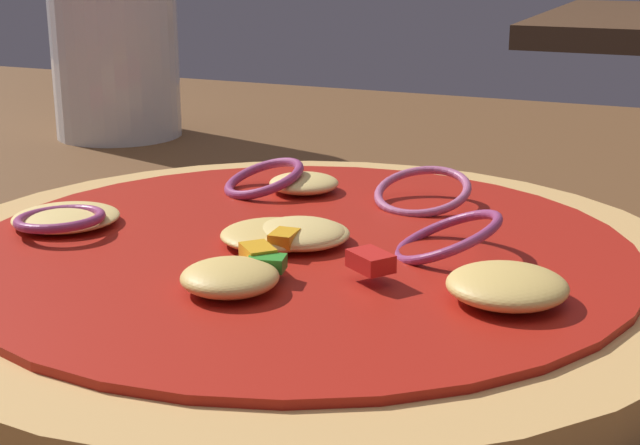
{
  "coord_description": "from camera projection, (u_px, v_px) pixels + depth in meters",
  "views": [
    {
      "loc": [
        0.14,
        -0.32,
        0.16
      ],
      "look_at": [
        -0.0,
        0.01,
        0.06
      ],
      "focal_mm": 52.78,
      "sensor_mm": 36.0,
      "label": 1
    }
  ],
  "objects": [
    {
      "name": "dining_table",
      "position": [
        312.0,
        322.0,
        0.37
      ],
      "size": [
        1.31,
        0.9,
        0.04
      ],
      "color": "brown",
      "rests_on": "ground"
    },
    {
      "name": "beer_glass",
      "position": [
        115.0,
        43.0,
        0.61
      ],
      "size": [
        0.08,
        0.08,
        0.14
      ],
      "color": "silver",
      "rests_on": "dining_table"
    },
    {
      "name": "pizza",
      "position": [
        299.0,
        264.0,
        0.35
      ],
      "size": [
        0.3,
        0.3,
        0.03
      ],
      "color": "tan",
      "rests_on": "dining_table"
    }
  ]
}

